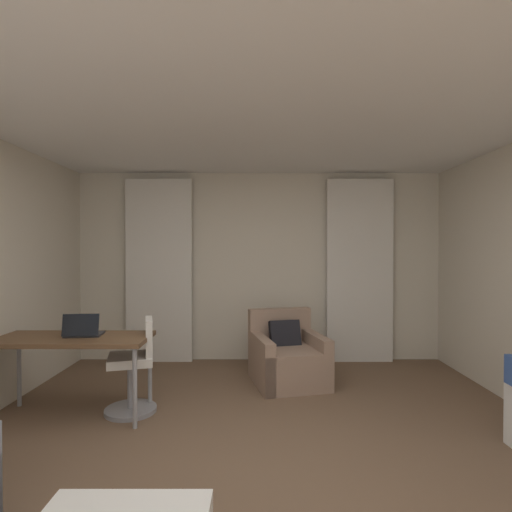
# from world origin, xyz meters

# --- Properties ---
(ground_plane) EXTENTS (12.00, 12.00, 0.00)m
(ground_plane) POSITION_xyz_m (0.00, 0.00, 0.00)
(ground_plane) COLOR brown
(wall_window) EXTENTS (5.12, 0.06, 2.60)m
(wall_window) POSITION_xyz_m (0.00, 3.03, 1.30)
(wall_window) COLOR beige
(wall_window) RESTS_ON ground
(ceiling) EXTENTS (5.12, 6.12, 0.06)m
(ceiling) POSITION_xyz_m (0.00, 0.00, 2.63)
(ceiling) COLOR white
(ceiling) RESTS_ON wall_left
(curtain_left_panel) EXTENTS (0.90, 0.06, 2.50)m
(curtain_left_panel) POSITION_xyz_m (-1.38, 2.90, 1.25)
(curtain_left_panel) COLOR silver
(curtain_left_panel) RESTS_ON ground
(curtain_right_panel) EXTENTS (0.90, 0.06, 2.50)m
(curtain_right_panel) POSITION_xyz_m (1.38, 2.90, 1.25)
(curtain_right_panel) COLOR silver
(curtain_right_panel) RESTS_ON ground
(armchair) EXTENTS (0.94, 0.99, 0.81)m
(armchair) POSITION_xyz_m (0.32, 2.03, 0.28)
(armchair) COLOR #997A66
(armchair) RESTS_ON ground
(desk) EXTENTS (1.39, 0.59, 0.74)m
(desk) POSITION_xyz_m (-1.73, 1.09, 0.67)
(desk) COLOR brown
(desk) RESTS_ON ground
(desk_chair) EXTENTS (0.49, 0.49, 0.88)m
(desk_chair) POSITION_xyz_m (-1.19, 1.20, 0.39)
(desk_chair) COLOR gray
(desk_chair) RESTS_ON ground
(laptop) EXTENTS (0.34, 0.28, 0.22)m
(laptop) POSITION_xyz_m (-1.65, 1.11, 0.78)
(laptop) COLOR #2D2D33
(laptop) RESTS_ON desk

